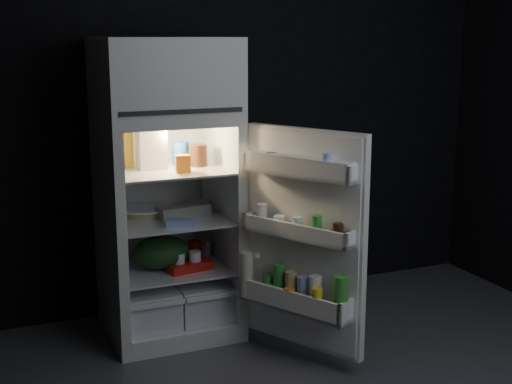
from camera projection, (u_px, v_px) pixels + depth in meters
name	position (u px, v px, depth m)	size (l,w,h in m)	color
wall_back	(211.00, 104.00, 4.66)	(4.00, 0.00, 2.70)	black
refrigerator	(166.00, 179.00, 4.24)	(0.76, 0.71, 1.78)	silver
fridge_door	(301.00, 244.00, 3.87)	(0.51, 0.72, 1.22)	silver
milk_jug	(152.00, 148.00, 4.15)	(0.16, 0.16, 0.24)	white
mayo_jar	(181.00, 153.00, 4.28)	(0.10, 0.10, 0.14)	#1B4E93
jam_jar	(199.00, 155.00, 4.23)	(0.10, 0.10, 0.13)	black
amber_bottle	(127.00, 149.00, 4.20)	(0.08, 0.08, 0.22)	#BB8D1D
small_carton	(183.00, 164.00, 4.05)	(0.08, 0.06, 0.10)	orange
egg_carton	(183.00, 211.00, 4.26)	(0.32, 0.12, 0.07)	gray
pie	(144.00, 212.00, 4.30)	(0.27, 0.27, 0.04)	tan
flat_package	(181.00, 223.00, 4.05)	(0.16, 0.08, 0.04)	#87A0D1
wrapped_pkg	(199.00, 204.00, 4.49)	(0.12, 0.10, 0.05)	beige
produce_bag	(161.00, 252.00, 4.25)	(0.34, 0.29, 0.20)	#193815
yogurt_tray	(189.00, 266.00, 4.23)	(0.26, 0.14, 0.05)	#B5160F
small_can_red	(194.00, 247.00, 4.53)	(0.07, 0.07, 0.09)	#B5160F
small_can_silver	(207.00, 247.00, 4.53)	(0.07, 0.07, 0.09)	silver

